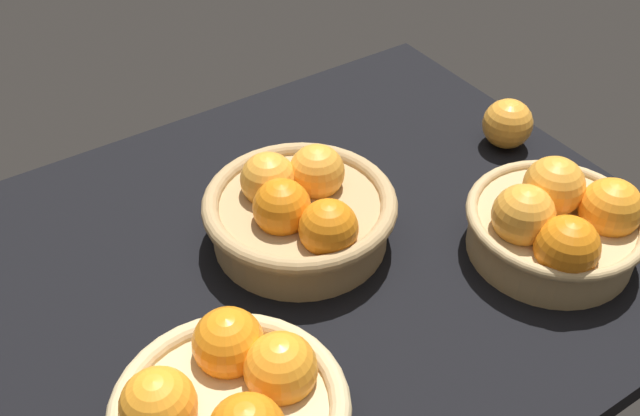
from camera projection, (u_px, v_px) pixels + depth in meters
market_tray at (323, 255)px, 94.95cm from camera, size 84.00×72.00×3.00cm
basket_near_left at (230, 407)px, 71.01cm from camera, size 23.19×23.19×10.32cm
basket_near_right at (557, 224)px, 89.85cm from camera, size 21.74×21.74×11.97cm
basket_center at (300, 211)px, 91.81cm from camera, size 24.11×24.11×11.50cm
loose_orange_front_gap at (508, 124)px, 108.32cm from camera, size 7.31×7.31×7.31cm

